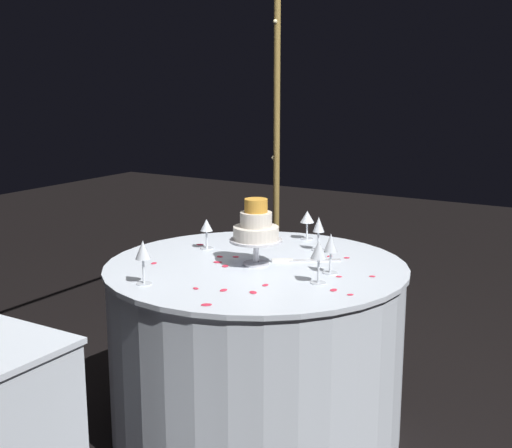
{
  "coord_description": "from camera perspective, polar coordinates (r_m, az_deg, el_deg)",
  "views": [
    {
      "loc": [
        -2.4,
        -1.46,
        1.53
      ],
      "look_at": [
        0.0,
        0.0,
        0.93
      ],
      "focal_mm": 48.99,
      "sensor_mm": 36.0,
      "label": 1
    }
  ],
  "objects": [
    {
      "name": "ground_plane",
      "position": [
        3.2,
        0.0,
        -16.41
      ],
      "size": [
        12.0,
        12.0,
        0.0
      ],
      "primitive_type": "plane",
      "color": "black"
    },
    {
      "name": "wine_glass_5",
      "position": [
        3.16,
        -4.07,
        -0.26
      ],
      "size": [
        0.06,
        0.06,
        0.14
      ],
      "color": "silver",
      "rests_on": "main_table"
    },
    {
      "name": "rose_petal_8",
      "position": [
        2.96,
        -8.34,
        -3.18
      ],
      "size": [
        0.03,
        0.02,
        0.0
      ],
      "primitive_type": "ellipsoid",
      "rotation": [
        0.0,
        0.0,
        3.22
      ],
      "color": "#E02D47",
      "rests_on": "main_table"
    },
    {
      "name": "main_table",
      "position": [
        3.04,
        0.0,
        -10.16
      ],
      "size": [
        1.27,
        1.27,
        0.75
      ],
      "color": "silver",
      "rests_on": "ground"
    },
    {
      "name": "rose_petal_15",
      "position": [
        2.42,
        -4.07,
        -6.59
      ],
      "size": [
        0.05,
        0.05,
        0.0
      ],
      "primitive_type": "ellipsoid",
      "rotation": [
        0.0,
        0.0,
        5.39
      ],
      "color": "#E02D47",
      "rests_on": "main_table"
    },
    {
      "name": "rose_petal_7",
      "position": [
        2.55,
        -0.24,
        -5.6
      ],
      "size": [
        0.04,
        0.05,
        0.0
      ],
      "primitive_type": "ellipsoid",
      "rotation": [
        0.0,
        0.0,
        0.88
      ],
      "color": "#E02D47",
      "rests_on": "main_table"
    },
    {
      "name": "rose_petal_11",
      "position": [
        2.89,
        -2.53,
        -3.44
      ],
      "size": [
        0.05,
        0.04,
        0.0
      ],
      "primitive_type": "ellipsoid",
      "rotation": [
        0.0,
        0.0,
        0.49
      ],
      "color": "#E02D47",
      "rests_on": "main_table"
    },
    {
      "name": "wine_glass_3",
      "position": [
        3.14,
        5.13,
        -0.21
      ],
      "size": [
        0.06,
        0.06,
        0.15
      ],
      "color": "silver",
      "rests_on": "main_table"
    },
    {
      "name": "rose_petal_0",
      "position": [
        3.06,
        6.03,
        -2.63
      ],
      "size": [
        0.03,
        0.03,
        0.0
      ],
      "primitive_type": "ellipsoid",
      "rotation": [
        0.0,
        0.0,
        2.58
      ],
      "color": "#E02D47",
      "rests_on": "main_table"
    },
    {
      "name": "wine_glass_1",
      "position": [
        2.64,
        5.15,
        -2.28
      ],
      "size": [
        0.06,
        0.06,
        0.17
      ],
      "color": "silver",
      "rests_on": "main_table"
    },
    {
      "name": "rose_petal_9",
      "position": [
        2.6,
        -4.95,
        -5.26
      ],
      "size": [
        0.03,
        0.03,
        0.0
      ],
      "primitive_type": "ellipsoid",
      "rotation": [
        0.0,
        0.0,
        4.31
      ],
      "color": "#E02D47",
      "rests_on": "main_table"
    },
    {
      "name": "rose_petal_14",
      "position": [
        2.95,
        -3.13,
        -3.12
      ],
      "size": [
        0.04,
        0.04,
        0.0
      ],
      "primitive_type": "ellipsoid",
      "rotation": [
        0.0,
        0.0,
        4.99
      ],
      "color": "#E02D47",
      "rests_on": "main_table"
    },
    {
      "name": "wine_glass_2",
      "position": [
        2.65,
        -9.21,
        -2.29
      ],
      "size": [
        0.06,
        0.06,
        0.17
      ],
      "color": "silver",
      "rests_on": "main_table"
    },
    {
      "name": "rose_petal_13",
      "position": [
        2.76,
        6.79,
        -4.28
      ],
      "size": [
        0.03,
        0.03,
        0.0
      ],
      "primitive_type": "ellipsoid",
      "rotation": [
        0.0,
        0.0,
        5.18
      ],
      "color": "#E02D47",
      "rests_on": "main_table"
    },
    {
      "name": "rose_petal_1",
      "position": [
        3.26,
        -4.6,
        -1.68
      ],
      "size": [
        0.04,
        0.04,
        0.0
      ],
      "primitive_type": "ellipsoid",
      "rotation": [
        0.0,
        0.0,
        5.08
      ],
      "color": "#E02D47",
      "rests_on": "main_table"
    },
    {
      "name": "rose_petal_6",
      "position": [
        2.58,
        -2.67,
        -5.41
      ],
      "size": [
        0.03,
        0.02,
        0.0
      ],
      "primitive_type": "ellipsoid",
      "rotation": [
        0.0,
        0.0,
        3.15
      ],
      "color": "#E02D47",
      "rests_on": "main_table"
    },
    {
      "name": "decorative_arch",
      "position": [
        3.1,
        -7.98,
        11.23
      ],
      "size": [
        2.11,
        0.06,
        2.28
      ],
      "color": "olive",
      "rests_on": "ground"
    },
    {
      "name": "rose_petal_16",
      "position": [
        2.55,
        7.71,
        -5.73
      ],
      "size": [
        0.03,
        0.03,
        0.0
      ],
      "primitive_type": "ellipsoid",
      "rotation": [
        0.0,
        0.0,
        2.27
      ],
      "color": "#E02D47",
      "rests_on": "main_table"
    },
    {
      "name": "wine_glass_4",
      "position": [
        2.78,
        6.12,
        -1.73
      ],
      "size": [
        0.06,
        0.06,
        0.16
      ],
      "color": "silver",
      "rests_on": "main_table"
    },
    {
      "name": "rose_petal_5",
      "position": [
        2.78,
        9.47,
        -4.23
      ],
      "size": [
        0.03,
        0.03,
        0.0
      ],
      "primitive_type": "ellipsoid",
      "rotation": [
        0.0,
        0.0,
        5.13
      ],
      "color": "#E02D47",
      "rests_on": "main_table"
    },
    {
      "name": "rose_petal_4",
      "position": [
        3.03,
        -1.66,
        -2.7
      ],
      "size": [
        0.03,
        0.03,
        0.0
      ],
      "primitive_type": "ellipsoid",
      "rotation": [
        0.0,
        0.0,
        1.89
      ],
      "color": "#E02D47",
      "rests_on": "main_table"
    },
    {
      "name": "tiered_cake",
      "position": [
        2.88,
        0.1,
        -0.32
      ],
      "size": [
        0.22,
        0.22,
        0.28
      ],
      "color": "silver",
      "rests_on": "main_table"
    },
    {
      "name": "rose_petal_3",
      "position": [
        2.63,
        0.77,
        -5.01
      ],
      "size": [
        0.03,
        0.02,
        0.0
      ],
      "primitive_type": "ellipsoid",
      "rotation": [
        0.0,
        0.0,
        3.1
      ],
      "color": "#E02D47",
      "rests_on": "main_table"
    },
    {
      "name": "rose_petal_12",
      "position": [
        3.04,
        -2.98,
        -2.68
      ],
      "size": [
        0.03,
        0.03,
        0.0
      ],
      "primitive_type": "ellipsoid",
      "rotation": [
        0.0,
        0.0,
        4.48
      ],
      "color": "#E02D47",
      "rests_on": "main_table"
    },
    {
      "name": "cake_knife",
      "position": [
        2.97,
        3.75,
        -2.98
      ],
      "size": [
        0.19,
        0.25,
        0.01
      ],
      "color": "silver",
      "rests_on": "main_table"
    },
    {
      "name": "rose_petal_17",
      "position": [
        3.09,
        -9.07,
        -2.58
      ],
      "size": [
        0.02,
        0.03,
        0.0
      ],
      "primitive_type": "ellipsoid",
      "rotation": [
        0.0,
        0.0,
        1.41
      ],
      "color": "#E02D47",
      "rests_on": "main_table"
    },
    {
      "name": "wine_glass_0",
      "position": [
        3.35,
        4.2,
        0.49
      ],
      "size": [
        0.07,
        0.07,
        0.14
      ],
      "color": "silver",
      "rests_on": "main_table"
    },
    {
      "name": "rose_petal_2",
      "position": [
        2.59,
        6.35,
        -5.37
      ],
      "size": [
        0.03,
        0.02,
        0.0
      ],
      "primitive_type": "ellipsoid",
      "rotation": [
        0.0,
        0.0,
        6.28
      ],
      "color": "#E02D47",
      "rests_on": "main_table"
    },
    {
      "name": "rose_petal_10",
      "position": [
        3.04,
        7.41,
        -2.75
      ],
      "size": [
        0.03,
        0.03,
        0.0
      ],
      "primitive_type": "ellipsoid",
      "rotation": [
        0.0,
        0.0,
        5.17
      ],
      "color": "#E02D47",
      "rests_on": "main_table"
    }
  ]
}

